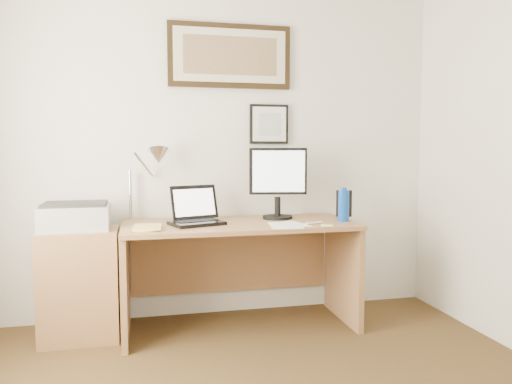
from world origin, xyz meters
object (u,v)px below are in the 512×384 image
object	(u,v)px
book	(133,228)
desk	(237,253)
side_cabinet	(80,284)
printer	(75,216)
lcd_monitor	(278,179)
water_bottle	(344,206)
laptop	(196,215)

from	to	relation	value
book	desk	xyz separation A→B (m)	(0.72, 0.21, -0.24)
side_cabinet	book	distance (m)	0.56
printer	book	bearing A→B (deg)	-29.79
printer	side_cabinet	bearing A→B (deg)	-58.42
book	side_cabinet	bearing A→B (deg)	153.07
desk	lcd_monitor	world-z (taller)	lcd_monitor
water_bottle	laptop	distance (m)	1.04
book	desk	size ratio (longest dim) A/B	0.15
side_cabinet	desk	size ratio (longest dim) A/B	0.46
laptop	lcd_monitor	xyz separation A→B (m)	(0.61, 0.11, 0.23)
book	lcd_monitor	bearing A→B (deg)	13.98
desk	side_cabinet	bearing A→B (deg)	-178.11
lcd_monitor	printer	size ratio (longest dim) A/B	1.18
side_cabinet	desk	distance (m)	1.08
water_bottle	side_cabinet	bearing A→B (deg)	175.43
desk	laptop	xyz separation A→B (m)	(-0.30, -0.07, 0.29)
water_bottle	lcd_monitor	world-z (taller)	lcd_monitor
lcd_monitor	book	bearing A→B (deg)	-166.02
desk	water_bottle	bearing A→B (deg)	-13.72
book	laptop	distance (m)	0.45
side_cabinet	printer	bearing A→B (deg)	121.58
desk	lcd_monitor	distance (m)	0.61
water_bottle	book	world-z (taller)	water_bottle
laptop	lcd_monitor	distance (m)	0.66
desk	lcd_monitor	bearing A→B (deg)	7.64
printer	laptop	bearing A→B (deg)	-4.75
book	lcd_monitor	distance (m)	1.10
desk	printer	xyz separation A→B (m)	(-1.09, -0.00, 0.30)
side_cabinet	lcd_monitor	xyz separation A→B (m)	(1.38, 0.08, 0.68)
water_bottle	desk	bearing A→B (deg)	166.28
lcd_monitor	printer	bearing A→B (deg)	-178.28
water_bottle	lcd_monitor	distance (m)	0.51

